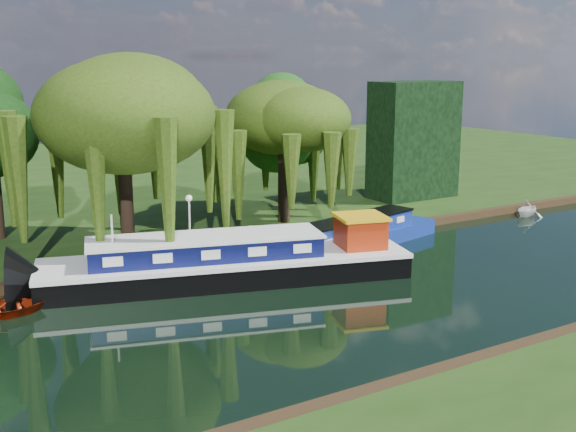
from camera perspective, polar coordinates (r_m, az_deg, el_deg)
ground at (r=29.68m, az=-0.21°, el=-7.40°), size 120.00×120.00×0.00m
far_bank at (r=60.42m, az=-17.33°, el=2.52°), size 120.00×52.00×0.45m
dutch_barge at (r=33.24m, az=-4.63°, el=-3.65°), size 17.22×8.44×3.55m
narrowboat at (r=38.56m, az=4.91°, el=-1.72°), size 12.85×4.85×1.85m
red_dinghy at (r=31.26m, az=-21.52°, el=-7.26°), size 3.78×2.84×0.74m
white_cruiser at (r=49.14m, az=18.36°, el=-0.01°), size 2.72×2.50×1.21m
willow_left at (r=36.51m, az=-12.98°, el=7.69°), size 7.80×7.80×9.35m
willow_right at (r=42.27m, az=-0.33°, el=6.76°), size 6.11×6.11×7.44m
tree_far_right at (r=46.49m, az=0.03°, el=6.90°), size 4.53×4.53×7.42m
conifer_hedge at (r=50.87m, az=9.90°, el=5.94°), size 6.00×3.00×8.00m
lamppost at (r=38.24m, az=-7.82°, el=0.79°), size 0.36×0.36×2.56m
mooring_posts at (r=36.31m, az=-7.84°, el=-2.22°), size 19.16×0.16×1.00m
reeds_near at (r=28.54m, az=20.11°, el=-7.86°), size 33.70×1.50×1.10m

